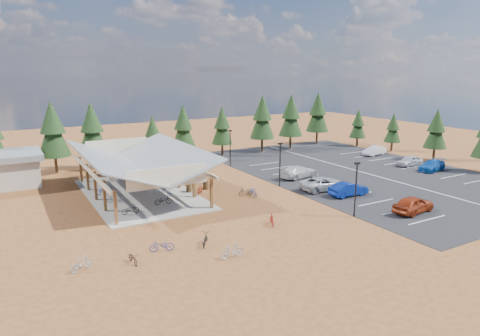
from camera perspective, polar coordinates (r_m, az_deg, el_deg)
ground at (r=45.61m, az=1.55°, el=-3.89°), size 140.00×140.00×0.00m
asphalt_lot at (r=59.11m, az=15.53°, el=-0.42°), size 27.00×44.00×0.04m
concrete_pad at (r=47.92m, az=-13.19°, el=-3.34°), size 10.60×18.60×0.10m
bike_pavilion at (r=47.02m, az=-13.43°, el=1.07°), size 11.65×19.40×4.97m
lamp_post_0 at (r=40.20m, az=15.20°, el=-2.28°), size 0.50×0.25×5.14m
lamp_post_1 at (r=49.14m, az=5.36°, el=0.87°), size 0.50×0.25×5.14m
lamp_post_2 at (r=59.18m, az=-1.31°, el=3.00°), size 0.50×0.25×5.14m
trash_bin_0 at (r=47.43m, az=-6.81°, el=-2.75°), size 0.60×0.60×0.90m
trash_bin_1 at (r=48.58m, az=-4.59°, el=-2.32°), size 0.60×0.60×0.90m
pine_1 at (r=59.88m, az=-23.71°, el=4.74°), size 4.06×4.06×9.47m
pine_2 at (r=60.83m, az=-19.13°, el=5.01°), size 3.90×3.90×9.09m
pine_3 at (r=62.28m, az=-11.55°, el=4.38°), size 2.95×2.95×6.88m
pine_4 at (r=63.55m, az=-7.57°, el=5.48°), size 3.56×3.56×8.29m
pine_5 at (r=66.84m, az=-2.41°, el=5.65°), size 3.31×3.31×7.71m
pine_6 at (r=69.85m, az=2.99°, el=6.80°), size 4.02×4.02×9.37m
pine_7 at (r=73.15m, az=6.81°, el=6.98°), size 4.00×4.00×9.32m
pine_8 at (r=78.97m, az=10.33°, el=7.33°), size 4.03×4.03×9.38m
pine_11 at (r=69.62m, az=24.70°, el=4.75°), size 3.30×3.30×7.68m
pine_12 at (r=75.03m, az=19.72°, el=5.05°), size 2.72×2.72×6.33m
pine_13 at (r=77.77m, az=15.47°, el=5.70°), size 2.82×2.82×6.57m
bike_0 at (r=41.27m, az=-14.41°, el=-5.38°), size 1.64×0.58×0.86m
bike_1 at (r=45.24m, az=-16.34°, el=-3.74°), size 1.80×0.72×1.05m
bike_2 at (r=48.56m, az=-17.69°, el=-2.78°), size 1.81×0.84×0.91m
bike_3 at (r=54.03m, az=-16.16°, el=-1.06°), size 1.70×0.52×1.01m
bike_4 at (r=43.41m, az=-10.19°, el=-4.22°), size 1.77×0.71×0.91m
bike_5 at (r=46.99m, az=-10.58°, el=-2.89°), size 1.58×0.62×0.92m
bike_6 at (r=52.25m, az=-11.00°, el=-1.28°), size 1.88×0.85×0.96m
bike_7 at (r=53.61m, az=-12.87°, el=-0.93°), size 1.90×0.93×1.10m
bike_8 at (r=31.38m, az=-14.07°, el=-11.57°), size 0.66×1.61×0.82m
bike_9 at (r=31.38m, az=-20.40°, el=-11.84°), size 1.72×1.16×1.01m
bike_10 at (r=32.84m, az=-10.40°, el=-10.13°), size 1.90×1.06×0.95m
bike_11 at (r=37.50m, az=4.26°, el=-6.88°), size 1.17×1.79×1.05m
bike_12 at (r=33.45m, az=-4.70°, el=-9.49°), size 1.53×1.88×0.96m
bike_13 at (r=31.27m, az=-1.02°, el=-10.96°), size 1.86×0.57×1.11m
bike_14 at (r=45.96m, az=1.77°, el=-3.12°), size 0.94×1.96×0.99m
bike_15 at (r=46.54m, az=-5.35°, el=-2.93°), size 1.50×1.64×1.04m
bike_16 at (r=46.00m, az=0.79°, el=-3.12°), size 1.86×0.74×0.96m
car_0 at (r=43.67m, az=22.11°, el=-4.50°), size 4.89×2.43×1.60m
car_1 at (r=47.18m, az=14.25°, el=-2.75°), size 4.51×1.72×1.47m
car_2 at (r=48.78m, az=11.03°, el=-2.04°), size 5.59×2.83×1.52m
car_3 at (r=53.81m, az=7.87°, el=-0.50°), size 5.49×2.78×1.53m
car_7 at (r=62.60m, az=24.24°, el=0.31°), size 5.15×2.92×1.41m
car_8 at (r=64.52m, az=21.68°, el=0.91°), size 4.26×1.82×1.44m
car_9 at (r=70.83m, az=17.49°, el=2.25°), size 4.66×2.29×1.47m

